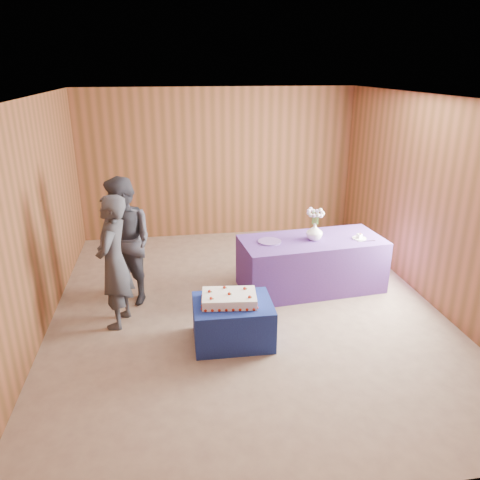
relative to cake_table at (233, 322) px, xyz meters
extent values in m
plane|color=gray|center=(0.28, 0.75, -0.25)|extent=(6.00, 6.00, 0.00)
cube|color=brown|center=(0.28, 3.75, 1.10)|extent=(5.00, 0.04, 2.70)
cube|color=brown|center=(0.28, -2.25, 1.10)|extent=(5.00, 0.04, 2.70)
cube|color=brown|center=(-2.22, 0.75, 1.10)|extent=(0.04, 6.00, 2.70)
cube|color=brown|center=(2.78, 0.75, 1.10)|extent=(0.04, 6.00, 2.70)
cube|color=white|center=(0.28, 0.75, 2.45)|extent=(5.00, 6.00, 0.04)
cube|color=navy|center=(0.00, 0.00, 0.00)|extent=(0.91, 0.72, 0.50)
cube|color=#522F82|center=(1.31, 1.21, 0.12)|extent=(2.07, 1.08, 0.75)
cube|color=white|center=(-0.04, 0.01, 0.31)|extent=(0.65, 0.47, 0.11)
sphere|color=#A31E0C|center=(-0.36, -0.16, 0.27)|extent=(0.03, 0.03, 0.03)
sphere|color=#A31E0C|center=(0.24, -0.23, 0.27)|extent=(0.03, 0.03, 0.03)
sphere|color=#A31E0C|center=(-0.32, 0.24, 0.27)|extent=(0.03, 0.03, 0.03)
sphere|color=#A31E0C|center=(0.29, 0.18, 0.27)|extent=(0.03, 0.03, 0.03)
sphere|color=#A31E0C|center=(-0.23, -0.08, 0.38)|extent=(0.04, 0.04, 0.04)
cone|color=#135318|center=(-0.21, -0.08, 0.37)|extent=(0.01, 0.03, 0.02)
sphere|color=#A31E0C|center=(0.13, 0.08, 0.38)|extent=(0.04, 0.04, 0.04)
cone|color=#135318|center=(0.16, 0.08, 0.37)|extent=(0.01, 0.03, 0.02)
sphere|color=#A31E0C|center=(-0.04, 0.01, 0.38)|extent=(0.04, 0.04, 0.04)
cone|color=#135318|center=(-0.01, 0.01, 0.37)|extent=(0.01, 0.03, 0.02)
imported|color=white|center=(1.33, 1.20, 0.62)|extent=(0.23, 0.23, 0.23)
cylinder|color=#356428|center=(1.37, 1.20, 0.82)|extent=(0.01, 0.01, 0.16)
sphere|color=silver|center=(1.43, 1.20, 0.90)|extent=(0.05, 0.05, 0.05)
cylinder|color=#356428|center=(1.36, 1.22, 0.82)|extent=(0.01, 0.01, 0.16)
sphere|color=silver|center=(1.41, 1.25, 0.90)|extent=(0.05, 0.05, 0.05)
cylinder|color=#356428|center=(1.35, 1.23, 0.82)|extent=(0.01, 0.01, 0.16)
sphere|color=silver|center=(1.38, 1.28, 0.90)|extent=(0.05, 0.05, 0.05)
cylinder|color=#356428|center=(1.33, 1.24, 0.82)|extent=(0.01, 0.01, 0.16)
sphere|color=silver|center=(1.33, 1.30, 0.90)|extent=(0.05, 0.05, 0.05)
cylinder|color=#356428|center=(1.31, 1.23, 0.82)|extent=(0.01, 0.01, 0.16)
sphere|color=silver|center=(1.28, 1.28, 0.90)|extent=(0.05, 0.05, 0.05)
cylinder|color=#356428|center=(1.29, 1.22, 0.82)|extent=(0.01, 0.01, 0.16)
sphere|color=silver|center=(1.24, 1.25, 0.90)|extent=(0.05, 0.05, 0.05)
cylinder|color=#356428|center=(1.29, 1.20, 0.82)|extent=(0.01, 0.01, 0.16)
sphere|color=silver|center=(1.23, 1.20, 0.90)|extent=(0.05, 0.05, 0.05)
cylinder|color=#356428|center=(1.29, 1.18, 0.82)|extent=(0.01, 0.01, 0.16)
sphere|color=silver|center=(1.24, 1.15, 0.90)|extent=(0.05, 0.05, 0.05)
cylinder|color=#356428|center=(1.31, 1.16, 0.82)|extent=(0.01, 0.01, 0.16)
sphere|color=silver|center=(1.28, 1.11, 0.90)|extent=(0.05, 0.05, 0.05)
cylinder|color=#356428|center=(1.33, 1.16, 0.82)|extent=(0.01, 0.01, 0.16)
sphere|color=silver|center=(1.33, 1.10, 0.90)|extent=(0.05, 0.05, 0.05)
cylinder|color=#356428|center=(1.35, 1.16, 0.82)|extent=(0.01, 0.01, 0.16)
sphere|color=silver|center=(1.38, 1.11, 0.90)|extent=(0.05, 0.05, 0.05)
cylinder|color=#356428|center=(1.36, 1.18, 0.82)|extent=(0.01, 0.01, 0.16)
sphere|color=silver|center=(1.41, 1.15, 0.90)|extent=(0.05, 0.05, 0.05)
cylinder|color=#7050A1|center=(0.69, 1.19, 0.51)|extent=(0.37, 0.37, 0.02)
cylinder|color=white|center=(1.97, 1.13, 0.51)|extent=(0.27, 0.27, 0.01)
cube|color=white|center=(1.97, 1.13, 0.54)|extent=(0.09, 0.08, 0.06)
sphere|color=#A31E0C|center=(1.97, 1.11, 0.58)|extent=(0.02, 0.02, 0.02)
cube|color=#BBBCC0|center=(2.03, 1.02, 0.50)|extent=(0.26, 0.03, 0.00)
imported|color=#34353E|center=(-1.34, 0.62, 0.58)|extent=(0.53, 0.68, 1.66)
imported|color=#363641|center=(-1.26, 1.21, 0.61)|extent=(1.05, 1.05, 1.72)
camera|label=1|loc=(-0.67, -4.70, 2.79)|focal=35.00mm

